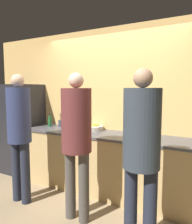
{
  "coord_description": "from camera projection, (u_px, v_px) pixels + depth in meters",
  "views": [
    {
      "loc": [
        1.52,
        -2.58,
        1.61
      ],
      "look_at": [
        0.0,
        0.15,
        1.28
      ],
      "focal_mm": 35.0,
      "sensor_mm": 36.0,
      "label": 1
    }
  ],
  "objects": [
    {
      "name": "bottle_amber",
      "position": [
        74.0,
        130.0,
        3.37
      ],
      "size": [
        0.06,
        0.06,
        0.14
      ],
      "color": "brown",
      "rests_on": "counter"
    },
    {
      "name": "ground_plane",
      "position": [
        91.0,
        201.0,
        3.14
      ],
      "size": [
        14.0,
        14.0,
        0.0
      ],
      "primitive_type": "plane",
      "color": "#9E8460"
    },
    {
      "name": "person_center",
      "position": [
        77.0,
        133.0,
        2.6
      ],
      "size": [
        0.36,
        0.36,
        1.8
      ],
      "color": "#4C4742",
      "rests_on": "ground_plane"
    },
    {
      "name": "refrigerator",
      "position": [
        21.0,
        128.0,
        4.25
      ],
      "size": [
        0.74,
        0.66,
        1.69
      ],
      "color": "#232328",
      "rests_on": "ground_plane"
    },
    {
      "name": "counter",
      "position": [
        103.0,
        162.0,
        3.43
      ],
      "size": [
        2.74,
        0.7,
        0.93
      ],
      "color": "tan",
      "rests_on": "ground_plane"
    },
    {
      "name": "person_right",
      "position": [
        141.0,
        146.0,
        2.06
      ],
      "size": [
        0.35,
        0.35,
        1.8
      ],
      "color": "#232838",
      "rests_on": "ground_plane"
    },
    {
      "name": "bottle_green",
      "position": [
        50.0,
        121.0,
        3.98
      ],
      "size": [
        0.07,
        0.07,
        0.24
      ],
      "color": "#236033",
      "rests_on": "counter"
    },
    {
      "name": "utensil_crock",
      "position": [
        61.0,
        123.0,
        3.97
      ],
      "size": [
        0.1,
        0.1,
        0.25
      ],
      "color": "#3D424C",
      "rests_on": "counter"
    },
    {
      "name": "person_left",
      "position": [
        19.0,
        128.0,
        3.04
      ],
      "size": [
        0.32,
        0.32,
        1.81
      ],
      "color": "#232838",
      "rests_on": "ground_plane"
    },
    {
      "name": "bottle_red",
      "position": [
        66.0,
        123.0,
        3.9
      ],
      "size": [
        0.06,
        0.06,
        0.2
      ],
      "color": "red",
      "rests_on": "counter"
    },
    {
      "name": "fruit_bowl",
      "position": [
        93.0,
        128.0,
        3.63
      ],
      "size": [
        0.35,
        0.35,
        0.11
      ],
      "color": "beige",
      "rests_on": "counter"
    },
    {
      "name": "cup_white",
      "position": [
        151.0,
        138.0,
        2.84
      ],
      "size": [
        0.09,
        0.09,
        0.1
      ],
      "color": "white",
      "rests_on": "counter"
    },
    {
      "name": "wall_back",
      "position": [
        113.0,
        108.0,
        3.63
      ],
      "size": [
        5.2,
        0.06,
        2.6
      ],
      "color": "#E0B266",
      "rests_on": "ground_plane"
    }
  ]
}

